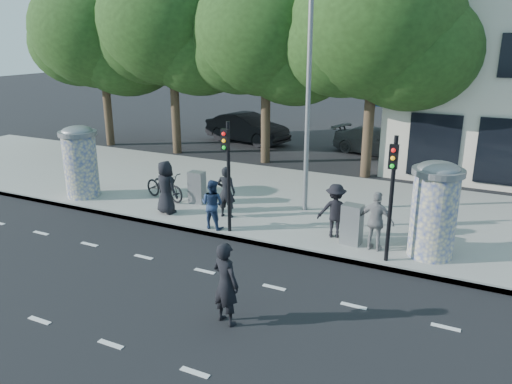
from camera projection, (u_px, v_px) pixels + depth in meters
The scene contains 25 objects.
ground at pixel (174, 295), 11.92m from camera, with size 120.00×120.00×0.00m, color black.
sidewalk at pixel (292, 202), 18.32m from camera, with size 40.00×8.00×0.15m, color gray.
curb at pixel (242, 240), 14.94m from camera, with size 40.00×0.10×0.16m, color slate.
lane_dash_near at pixel (111, 344), 10.03m from camera, with size 32.00×0.12×0.01m, color silver.
lane_dash_far at pixel (205, 271), 13.12m from camera, with size 32.00×0.12×0.01m, color silver.
ad_column_left at pixel (80, 160), 18.31m from camera, with size 1.36×1.36×2.65m.
ad_column_right at pixel (434, 208), 13.31m from camera, with size 1.36×1.36×2.65m.
traffic_pole_near at pixel (228, 166), 14.74m from camera, with size 0.22×0.31×3.40m.
traffic_pole_far at pixel (392, 187), 12.74m from camera, with size 0.22×0.31×3.40m.
street_lamp at pixel (308, 72), 15.81m from camera, with size 0.25×0.93×8.00m.
tree_far_left at pixel (101, 29), 26.17m from camera, with size 7.20×7.20×9.26m.
tree_mid_left at pixel (171, 22), 24.20m from camera, with size 7.20×7.20×9.57m.
tree_near_left at pixel (266, 31), 22.42m from camera, with size 6.80×6.80×8.97m.
tree_center at pixel (375, 25), 19.91m from camera, with size 7.00×7.00×9.30m.
ped_a at pixel (166, 187), 16.69m from camera, with size 0.88×0.58×1.81m, color black.
ped_b at pixel (226, 192), 16.36m from camera, with size 0.63×0.41×1.72m, color black.
ped_c at pixel (212, 204), 15.43m from camera, with size 0.76×0.59×1.56m, color navy.
ped_d at pixel (335, 211), 14.75m from camera, with size 1.06×0.61×1.64m, color black.
ped_e at pixel (376, 221), 13.82m from camera, with size 1.00×0.57×1.70m, color gray.
man_road at pixel (226, 284), 10.53m from camera, with size 0.68×0.45×1.86m, color black.
bicycle at pixel (164, 186), 18.19m from camera, with size 1.93×0.67×1.01m, color black.
cabinet_left at pixel (197, 187), 17.81m from camera, with size 0.55×0.40×1.15m, color slate.
cabinet_right at pixel (352, 224), 14.31m from camera, with size 0.57×0.41×1.19m, color gray.
car_mid at pixel (247, 128), 28.50m from camera, with size 4.98×1.74×1.64m, color black.
car_right at pixel (376, 141), 25.67m from camera, with size 4.59×1.86×1.33m, color #505357.
Camera 1 is at (6.41, -8.67, 5.97)m, focal length 35.00 mm.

